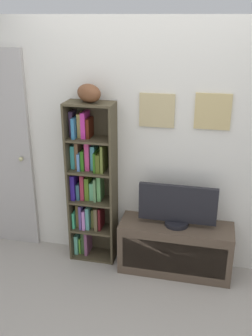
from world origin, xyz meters
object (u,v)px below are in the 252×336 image
object	(u,v)px
football	(89,93)
television	(177,206)
tv_stand	(175,248)
bookshelf	(90,184)

from	to	relation	value
football	television	distance (m)	1.28
tv_stand	television	size ratio (longest dim) A/B	1.48
tv_stand	television	world-z (taller)	television
bookshelf	football	size ratio (longest dim) A/B	6.09
football	tv_stand	world-z (taller)	football
television	football	bearing A→B (deg)	176.00
football	television	world-z (taller)	football
bookshelf	tv_stand	distance (m)	1.01
football	television	bearing A→B (deg)	-4.00
bookshelf	tv_stand	size ratio (longest dim) A/B	1.51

